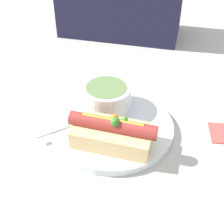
# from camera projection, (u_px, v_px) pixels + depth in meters

# --- Properties ---
(ground_plane) EXTENTS (4.00, 4.00, 0.00)m
(ground_plane) POSITION_uv_depth(u_px,v_px,m) (112.00, 130.00, 0.64)
(ground_plane) COLOR #BCB7AD
(dinner_plate) EXTENTS (0.25, 0.25, 0.02)m
(dinner_plate) POSITION_uv_depth(u_px,v_px,m) (112.00, 127.00, 0.64)
(dinner_plate) COLOR white
(dinner_plate) RESTS_ON ground_plane
(hot_dog) EXTENTS (0.16, 0.08, 0.06)m
(hot_dog) POSITION_uv_depth(u_px,v_px,m) (113.00, 133.00, 0.57)
(hot_dog) COLOR #E5C17F
(hot_dog) RESTS_ON dinner_plate
(soup_bowl) EXTENTS (0.11, 0.11, 0.05)m
(soup_bowl) POSITION_uv_depth(u_px,v_px,m) (106.00, 96.00, 0.66)
(soup_bowl) COLOR white
(soup_bowl) RESTS_ON dinner_plate
(spoon) EXTENTS (0.13, 0.13, 0.01)m
(spoon) POSITION_uv_depth(u_px,v_px,m) (94.00, 116.00, 0.65)
(spoon) COLOR #B7B7BC
(spoon) RESTS_ON dinner_plate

